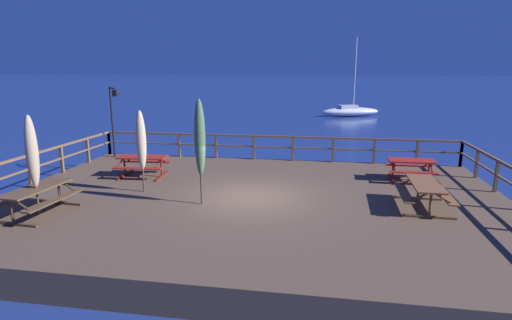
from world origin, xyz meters
TOP-DOWN VIEW (x-y plane):
  - ground_plane at (0.00, 0.00)m, footprint 600.00×600.00m
  - wooden_deck at (0.00, 0.00)m, footprint 15.86×11.07m
  - railing_waterside_far at (-0.00, 5.39)m, footprint 15.66×0.10m
  - railing_side_left at (-7.78, -0.00)m, footprint 0.10×10.87m
  - picnic_table_back_right at (-4.46, 1.79)m, footprint 1.87×1.52m
  - picnic_table_front_left at (-5.58, -2.53)m, footprint 1.54×2.21m
  - picnic_table_mid_centre at (5.32, 2.81)m, footprint 1.60×1.40m
  - picnic_table_mid_right at (5.10, -0.26)m, footprint 1.45×2.06m
  - patio_umbrella_short_mid at (-1.35, -0.95)m, footprint 0.32×0.32m
  - patio_umbrella_short_back at (-5.53, -2.57)m, footprint 0.32×0.32m
  - patio_umbrella_short_front at (-3.59, -0.05)m, footprint 0.32×0.32m
  - lamp_post_hooked at (-7.08, 4.71)m, footprint 0.57×0.49m
  - sailboat_distant at (4.77, 30.20)m, footprint 6.21×3.66m

SIDE VIEW (x-z plane):
  - ground_plane at x=0.00m, z-range 0.00..0.00m
  - wooden_deck at x=0.00m, z-range 0.00..0.74m
  - sailboat_distant at x=4.77m, z-range -3.35..4.37m
  - picnic_table_mid_centre at x=5.32m, z-range 0.89..1.67m
  - picnic_table_back_right at x=-4.46m, z-range 0.90..1.68m
  - picnic_table_mid_right at x=5.10m, z-range 0.91..1.69m
  - picnic_table_front_left at x=-5.58m, z-range 0.91..1.69m
  - railing_side_left at x=-7.78m, z-range 0.94..2.03m
  - railing_waterside_far at x=0.00m, z-range 0.94..2.03m
  - patio_umbrella_short_front at x=-3.59m, z-range 1.10..3.77m
  - patio_umbrella_short_back at x=-5.53m, z-range 1.11..3.88m
  - patio_umbrella_short_mid at x=-1.35m, z-range 1.16..4.28m
  - lamp_post_hooked at x=-7.08m, z-range 1.25..4.45m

